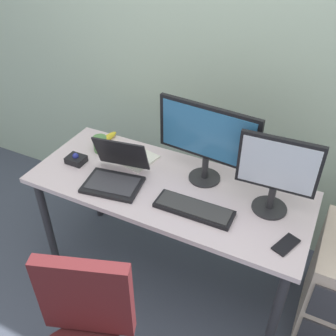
{
  "coord_description": "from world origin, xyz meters",
  "views": [
    {
      "loc": [
        0.73,
        -1.47,
        2.08
      ],
      "look_at": [
        0.0,
        0.0,
        0.87
      ],
      "focal_mm": 40.72,
      "sensor_mm": 36.0,
      "label": 1
    }
  ],
  "objects": [
    {
      "name": "coffee_mug",
      "position": [
        -0.53,
        0.12,
        0.8
      ],
      "size": [
        0.1,
        0.09,
        0.1
      ],
      "color": "#518447",
      "rests_on": "desk"
    },
    {
      "name": "monitor_main",
      "position": [
        0.16,
        0.15,
        1.02
      ],
      "size": [
        0.57,
        0.18,
        0.46
      ],
      "color": "#262628",
      "rests_on": "desk"
    },
    {
      "name": "ground_plane",
      "position": [
        0.0,
        0.0,
        0.0
      ],
      "size": [
        8.0,
        8.0,
        0.0
      ],
      "primitive_type": "plane",
      "color": "#434957"
    },
    {
      "name": "keyboard",
      "position": [
        0.21,
        -0.13,
        0.76
      ],
      "size": [
        0.41,
        0.14,
        0.03
      ],
      "color": "black",
      "rests_on": "desk"
    },
    {
      "name": "trackball_mouse",
      "position": [
        -0.59,
        -0.05,
        0.77
      ],
      "size": [
        0.11,
        0.09,
        0.07
      ],
      "color": "black",
      "rests_on": "desk"
    },
    {
      "name": "banana",
      "position": [
        -0.56,
        0.23,
        0.77
      ],
      "size": [
        0.06,
        0.19,
        0.04
      ],
      "primitive_type": "ellipsoid",
      "rotation": [
        0.0,
        0.0,
        1.47
      ],
      "color": "yellow",
      "rests_on": "desk"
    },
    {
      "name": "desk",
      "position": [
        0.0,
        0.0,
        0.66
      ],
      "size": [
        1.58,
        0.64,
        0.75
      ],
      "color": "silver",
      "rests_on": "ground"
    },
    {
      "name": "cell_phone",
      "position": [
        0.69,
        -0.15,
        0.75
      ],
      "size": [
        0.12,
        0.16,
        0.01
      ],
      "primitive_type": "cube",
      "rotation": [
        0.0,
        0.0,
        -0.38
      ],
      "color": "black",
      "rests_on": "desk"
    },
    {
      "name": "laptop",
      "position": [
        -0.28,
        -0.09,
        0.8
      ],
      "size": [
        0.35,
        0.35,
        0.23
      ],
      "color": "black",
      "rests_on": "desk"
    },
    {
      "name": "monitor_side",
      "position": [
        0.55,
        0.06,
        0.99
      ],
      "size": [
        0.39,
        0.18,
        0.43
      ],
      "color": "#262628",
      "rests_on": "desk"
    },
    {
      "name": "back_wall",
      "position": [
        0.0,
        0.67,
        1.4
      ],
      "size": [
        6.0,
        0.1,
        2.8
      ],
      "primitive_type": "cube",
      "color": "#AFC5AD",
      "rests_on": "ground"
    },
    {
      "name": "paper_notepad",
      "position": [
        -0.26,
        0.14,
        0.75
      ],
      "size": [
        0.19,
        0.23,
        0.01
      ],
      "primitive_type": "cube",
      "rotation": [
        0.0,
        0.0,
        -0.21
      ],
      "color": "white",
      "rests_on": "desk"
    }
  ]
}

